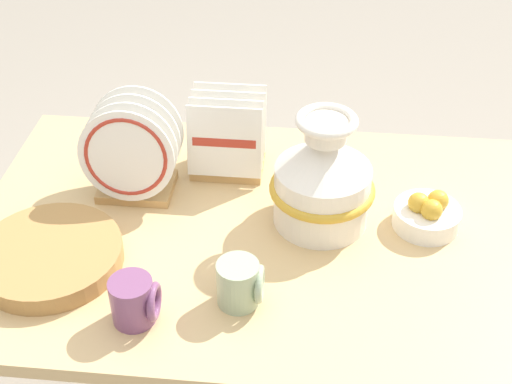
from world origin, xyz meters
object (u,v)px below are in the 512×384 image
Objects in this scene: dish_rack_square_plates at (228,142)px; mug_sage_glaze at (241,283)px; mug_plum_glaze at (135,301)px; ceramic_vase at (323,179)px; dish_rack_round_plates at (132,156)px; fruit_bowl at (427,214)px; wicker_charger_stack at (50,256)px.

dish_rack_square_plates is 2.06× the size of mug_sage_glaze.
mug_sage_glaze is 1.00× the size of mug_plum_glaze.
ceramic_vase reaches higher than dish_rack_round_plates.
mug_plum_glaze is at bearing -135.56° from ceramic_vase.
wicker_charger_stack is at bearing -165.65° from fruit_bowl.
ceramic_vase is 0.26m from fruit_bowl.
ceramic_vase is 1.36× the size of dish_rack_square_plates.
mug_sage_glaze is at bearing -118.86° from ceramic_vase.
dish_rack_round_plates reaches higher than wicker_charger_stack.
dish_rack_round_plates is 2.51× the size of mug_plum_glaze.
mug_plum_glaze is at bearing -149.71° from fruit_bowl.
fruit_bowl is at bearing -20.65° from dish_rack_square_plates.
mug_sage_glaze is 0.50m from fruit_bowl.
dish_rack_round_plates is 0.25m from dish_rack_square_plates.
fruit_bowl is at bearing 14.35° from wicker_charger_stack.
dish_rack_square_plates is 0.66× the size of wicker_charger_stack.
mug_plum_glaze is (-0.12, -0.55, -0.03)m from dish_rack_square_plates.
fruit_bowl is (0.84, 0.22, 0.01)m from wicker_charger_stack.
ceramic_vase is at bearing 44.44° from mug_plum_glaze.
dish_rack_square_plates is (-0.25, 0.19, -0.04)m from ceramic_vase.
dish_rack_square_plates is 0.56m from mug_plum_glaze.
mug_sage_glaze is at bearing -144.75° from fruit_bowl.
mug_sage_glaze reaches higher than fruit_bowl.
mug_sage_glaze is (0.09, -0.48, -0.03)m from dish_rack_square_plates.
dish_rack_square_plates is 1.34× the size of fruit_bowl.
dish_rack_round_plates is at bearing -149.36° from dish_rack_square_plates.
ceramic_vase is 0.89× the size of wicker_charger_stack.
ceramic_vase is 2.81× the size of mug_plum_glaze.
dish_rack_square_plates is 2.06× the size of mug_plum_glaze.
dish_rack_square_plates reaches higher than wicker_charger_stack.
mug_plum_glaze is (0.23, -0.14, 0.03)m from wicker_charger_stack.
mug_sage_glaze is at bearing -48.66° from dish_rack_round_plates.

